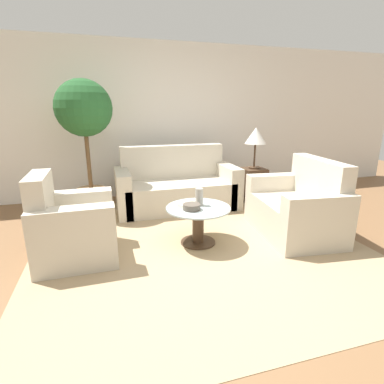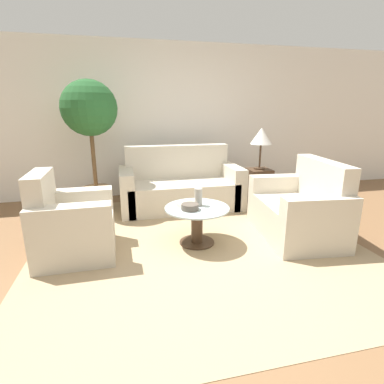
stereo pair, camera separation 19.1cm
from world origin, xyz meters
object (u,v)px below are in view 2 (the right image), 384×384
(potted_plant, at_px, (90,119))
(bowl, at_px, (190,207))
(armchair, at_px, (70,228))
(coffee_table, at_px, (197,220))
(table_lamp, at_px, (261,137))
(vase, at_px, (198,197))
(sofa_main, at_px, (180,188))
(loveseat, at_px, (301,212))
(book_stack, at_px, (188,205))

(potted_plant, relative_size, bowl, 9.86)
(armchair, relative_size, bowl, 4.68)
(armchair, xyz_separation_m, coffee_table, (1.37, -0.03, -0.02))
(table_lamp, relative_size, vase, 3.29)
(sofa_main, distance_m, vase, 1.35)
(loveseat, height_order, coffee_table, loveseat)
(loveseat, relative_size, potted_plant, 0.69)
(armchair, relative_size, book_stack, 3.60)
(potted_plant, bearing_deg, armchair, -96.38)
(sofa_main, height_order, bowl, sofa_main)
(armchair, bearing_deg, loveseat, -92.72)
(armchair, distance_m, loveseat, 2.66)
(loveseat, distance_m, table_lamp, 1.57)
(coffee_table, xyz_separation_m, table_lamp, (1.38, 1.31, 0.79))
(loveseat, xyz_separation_m, book_stack, (-1.39, 0.10, 0.16))
(coffee_table, xyz_separation_m, bowl, (-0.10, -0.06, 0.19))
(armchair, bearing_deg, table_lamp, -65.88)
(loveseat, distance_m, potted_plant, 3.13)
(potted_plant, bearing_deg, loveseat, -32.12)
(sofa_main, distance_m, table_lamp, 1.51)
(loveseat, bearing_deg, vase, -89.22)
(table_lamp, bearing_deg, potted_plant, 175.54)
(armchair, distance_m, vase, 1.42)
(table_lamp, distance_m, book_stack, 2.04)
(coffee_table, bearing_deg, loveseat, -2.37)
(coffee_table, height_order, vase, vase)
(loveseat, height_order, bowl, loveseat)
(armchair, bearing_deg, potted_plant, -7.28)
(coffee_table, bearing_deg, bowl, -146.65)
(armchair, height_order, coffee_table, armchair)
(sofa_main, xyz_separation_m, table_lamp, (1.30, -0.08, 0.78))
(armchair, height_order, vase, armchair)
(armchair, relative_size, table_lamp, 1.37)
(loveseat, bearing_deg, armchair, -85.78)
(table_lamp, bearing_deg, loveseat, -93.49)
(sofa_main, bearing_deg, armchair, -136.73)
(coffee_table, bearing_deg, vase, 63.60)
(loveseat, height_order, book_stack, loveseat)
(coffee_table, relative_size, potted_plant, 0.38)
(potted_plant, xyz_separation_m, bowl, (1.11, -1.58, -0.90))
(table_lamp, bearing_deg, bowl, -136.95)
(sofa_main, xyz_separation_m, armchair, (-1.45, -1.36, 0.00))
(vase, relative_size, bowl, 1.04)
(coffee_table, distance_m, table_lamp, 2.06)
(table_lamp, height_order, vase, table_lamp)
(book_stack, bearing_deg, loveseat, -26.36)
(coffee_table, distance_m, bowl, 0.22)
(sofa_main, relative_size, loveseat, 1.41)
(table_lamp, xyz_separation_m, bowl, (-1.47, -1.37, -0.60))
(bowl, bearing_deg, sofa_main, 83.17)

